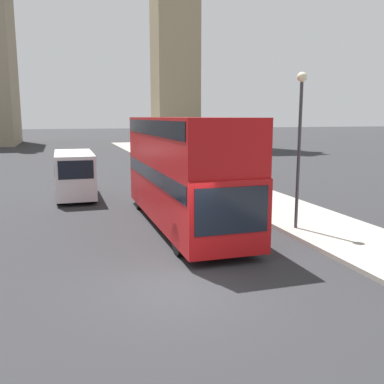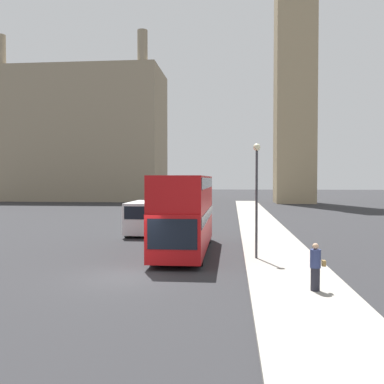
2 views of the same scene
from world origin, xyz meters
name	(u,v)px [view 1 (image 1 of 2)]	position (x,y,z in m)	size (l,w,h in m)	color
ground_plane	(182,290)	(0.00, 0.00, 0.00)	(300.00, 300.00, 0.00)	#28282B
red_double_decker_bus	(183,166)	(1.77, 6.21, 2.36)	(2.55, 10.18, 4.25)	#B71114
white_van	(75,174)	(-2.11, 13.58, 1.29)	(1.96, 5.19, 2.41)	white
street_lamp	(300,127)	(5.58, 4.06, 3.89)	(0.36, 0.36, 5.69)	#38383D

